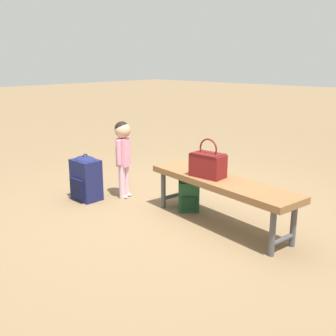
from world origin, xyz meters
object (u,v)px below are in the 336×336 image
child_standing (123,148)px  backpack_large (86,177)px  handbag (208,164)px  park_bench (222,185)px  backpack_small (189,194)px

child_standing → backpack_large: (0.25, 0.34, -0.32)m
handbag → backpack_large: (1.37, 0.41, -0.31)m
park_bench → child_standing: 1.29m
handbag → backpack_small: bearing=-18.6°
park_bench → child_standing: (1.27, 0.09, 0.18)m
park_bench → handbag: 0.24m
handbag → park_bench: bearing=-169.9°
park_bench → backpack_small: 0.51m
handbag → backpack_small: 0.52m
handbag → backpack_small: handbag is taller
backpack_small → handbag: bearing=161.4°
backpack_large → backpack_small: bearing=-154.3°
park_bench → backpack_large: (1.52, 0.43, -0.13)m
backpack_large → backpack_small: backpack_large is taller
handbag → backpack_large: size_ratio=0.70×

